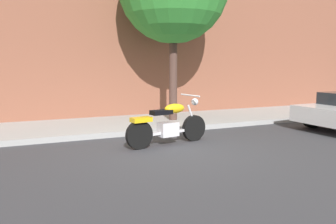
{
  "coord_description": "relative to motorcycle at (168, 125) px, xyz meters",
  "views": [
    {
      "loc": [
        -3.0,
        -6.59,
        1.77
      ],
      "look_at": [
        0.03,
        0.32,
        0.75
      ],
      "focal_mm": 36.21,
      "sensor_mm": 36.0,
      "label": 1
    }
  ],
  "objects": [
    {
      "name": "building_facade",
      "position": [
        -0.02,
        4.2,
        3.41
      ],
      "size": [
        20.67,
        0.5,
        7.75
      ],
      "primitive_type": "cube",
      "color": "brown",
      "rests_on": "ground"
    },
    {
      "name": "motorcycle",
      "position": [
        0.0,
        0.0,
        0.0
      ],
      "size": [
        2.09,
        0.73,
        1.12
      ],
      "color": "black",
      "rests_on": "ground"
    },
    {
      "name": "ground_plane",
      "position": [
        -0.02,
        -0.33,
        -0.46
      ],
      "size": [
        60.0,
        60.0,
        0.0
      ],
      "primitive_type": "plane",
      "color": "#38383D"
    },
    {
      "name": "sidewalk",
      "position": [
        -0.02,
        2.6,
        -0.39
      ],
      "size": [
        20.67,
        2.71,
        0.14
      ],
      "primitive_type": "cube",
      "color": "#A2A2A2",
      "rests_on": "ground"
    }
  ]
}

